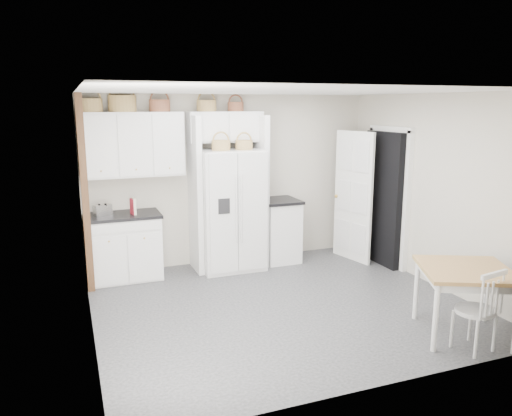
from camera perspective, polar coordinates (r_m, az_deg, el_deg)
name	(u,v)px	position (r m, az deg, el deg)	size (l,w,h in m)	color
floor	(282,305)	(6.35, 3.02, -10.96)	(4.50, 4.50, 0.00)	#252529
ceiling	(285,91)	(5.86, 3.29, 13.19)	(4.50, 4.50, 0.00)	white
wall_back	(231,180)	(7.82, -2.82, 3.27)	(4.50, 4.50, 0.00)	beige
wall_left	(85,217)	(5.48, -18.91, -1.02)	(4.00, 4.00, 0.00)	beige
wall_right	(435,191)	(7.18, 19.81, 1.82)	(4.00, 4.00, 0.00)	beige
refrigerator	(230,210)	(7.49, -3.00, -0.19)	(0.93, 0.75, 1.81)	silver
base_cab_left	(125,248)	(7.36, -14.77, -4.41)	(0.98, 0.62, 0.90)	silver
base_cab_right	(279,231)	(7.94, 2.60, -2.67)	(0.54, 0.65, 0.95)	silver
dining_table	(463,302)	(5.87, 22.59, -9.87)	(0.91, 0.91, 0.76)	#A68843
windsor_chair	(475,310)	(5.57, 23.75, -10.67)	(0.41, 0.37, 0.84)	silver
counter_left	(123,215)	(7.25, -14.96, -0.81)	(1.02, 0.66, 0.04)	black
counter_right	(279,201)	(7.83, 2.63, 0.85)	(0.58, 0.69, 0.04)	black
toaster	(103,210)	(7.19, -17.13, -0.22)	(0.23, 0.13, 0.16)	silver
cookbook_red	(133,207)	(7.16, -13.91, 0.15)	(0.03, 0.15, 0.22)	#B41D30
cookbook_cream	(134,206)	(7.16, -13.78, 0.22)	(0.03, 0.16, 0.23)	beige
basket_upper_a	(91,105)	(7.19, -18.39, 11.08)	(0.32, 0.32, 0.18)	brown
basket_upper_b	(122,104)	(7.22, -15.03, 11.44)	(0.38, 0.38, 0.22)	brown
basket_upper_c	(160,106)	(7.30, -10.95, 11.42)	(0.29, 0.29, 0.17)	#53241E
basket_bridge_a	(206,106)	(7.45, -5.68, 11.54)	(0.29, 0.29, 0.16)	brown
basket_bridge_b	(236,107)	(7.58, -2.34, 11.50)	(0.24, 0.24, 0.14)	#53241E
basket_fridge_a	(221,145)	(7.21, -4.03, 7.17)	(0.27, 0.27, 0.14)	brown
basket_fridge_b	(244,145)	(7.32, -1.38, 7.23)	(0.25, 0.25, 0.14)	brown
upper_cabinet	(133,145)	(7.26, -13.86, 7.06)	(1.40, 0.34, 0.90)	silver
bridge_cabinet	(225,127)	(7.53, -3.58, 9.25)	(1.12, 0.34, 0.45)	silver
fridge_panel_left	(195,195)	(7.38, -6.96, 1.51)	(0.08, 0.60, 2.30)	silver
fridge_panel_right	(260,191)	(7.68, 0.44, 2.00)	(0.08, 0.60, 2.30)	silver
trim_post	(85,195)	(6.80, -18.95, 1.37)	(0.09, 0.09, 2.60)	#3D2414
doorway_void	(385,199)	(7.94, 14.52, 1.03)	(0.18, 0.85, 2.05)	black
door_slab	(353,197)	(8.02, 11.04, 1.29)	(0.80, 0.04, 2.05)	white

